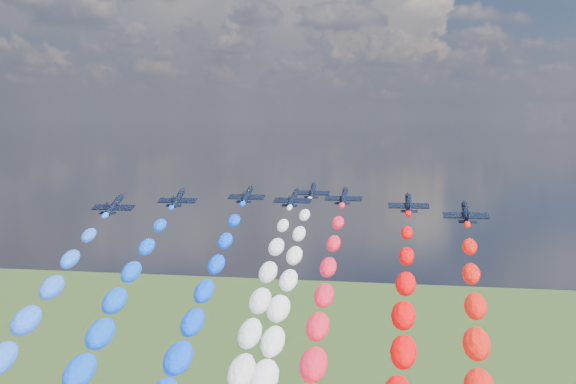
# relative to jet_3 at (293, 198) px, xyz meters

# --- Properties ---
(jet_0) EXTENTS (8.39, 11.24, 5.59)m
(jet_0) POSITION_rel_jet_3_xyz_m (-32.24, -18.15, 0.00)
(jet_0) COLOR black
(jet_1) EXTENTS (8.63, 11.42, 5.59)m
(jet_1) POSITION_rel_jet_3_xyz_m (-23.90, -4.35, 0.00)
(jet_1) COLOR black
(jet_2) EXTENTS (8.07, 11.02, 5.59)m
(jet_2) POSITION_rel_jet_3_xyz_m (-11.13, 4.95, 0.00)
(jet_2) COLOR black
(jet_3) EXTENTS (8.65, 11.43, 5.59)m
(jet_3) POSITION_rel_jet_3_xyz_m (0.00, 0.00, 0.00)
(jet_3) COLOR black
(jet_4) EXTENTS (8.53, 11.35, 5.59)m
(jet_4) POSITION_rel_jet_3_xyz_m (1.78, 16.36, 0.00)
(jet_4) COLOR black
(trail_4) EXTENTS (5.95, 100.31, 56.06)m
(trail_4) POSITION_rel_jet_3_xyz_m (1.78, -35.17, -26.47)
(trail_4) COLOR white
(jet_5) EXTENTS (8.07, 11.01, 5.59)m
(jet_5) POSITION_rel_jet_3_xyz_m (10.15, 5.76, 0.00)
(jet_5) COLOR black
(jet_6) EXTENTS (8.62, 11.41, 5.59)m
(jet_6) POSITION_rel_jet_3_xyz_m (24.14, -5.27, 0.00)
(jet_6) COLOR black
(jet_7) EXTENTS (8.38, 11.24, 5.59)m
(jet_7) POSITION_rel_jet_3_xyz_m (34.50, -18.36, 0.00)
(jet_7) COLOR black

